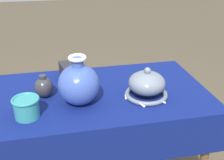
{
  "coord_description": "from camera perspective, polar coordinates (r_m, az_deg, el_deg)",
  "views": [
    {
      "loc": [
        -0.2,
        -1.27,
        1.39
      ],
      "look_at": [
        0.05,
        -0.06,
        0.79
      ],
      "focal_mm": 45.0,
      "sensor_mm": 36.0,
      "label": 1
    }
  ],
  "objects": [
    {
      "name": "display_table",
      "position": [
        1.48,
        -2.29,
        -5.35
      ],
      "size": [
        1.11,
        0.65,
        0.7
      ],
      "color": "brown",
      "rests_on": "ground_plane"
    },
    {
      "name": "vase_tall_bulbous",
      "position": [
        1.32,
        -6.78,
        -0.78
      ],
      "size": [
        0.2,
        0.2,
        0.24
      ],
      "color": "#3851A8",
      "rests_on": "display_table"
    },
    {
      "name": "vase_dome_bell",
      "position": [
        1.39,
        7.06,
        -1.08
      ],
      "size": [
        0.23,
        0.21,
        0.16
      ],
      "color": "slate",
      "rests_on": "display_table"
    },
    {
      "name": "mosaic_tile_box",
      "position": [
        1.62,
        -8.16,
        1.9
      ],
      "size": [
        0.14,
        0.16,
        0.08
      ],
      "rotation": [
        0.0,
        0.0,
        0.2
      ],
      "color": "#232328",
      "rests_on": "display_table"
    },
    {
      "name": "cup_wide_teal",
      "position": [
        1.28,
        -17.0,
        -5.27
      ],
      "size": [
        0.12,
        0.12,
        0.09
      ],
      "color": "teal",
      "rests_on": "display_table"
    },
    {
      "name": "jar_round_charcoal",
      "position": [
        1.43,
        -13.68,
        -1.42
      ],
      "size": [
        0.09,
        0.09,
        0.12
      ],
      "color": "#2D2D33",
      "rests_on": "display_table"
    }
  ]
}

